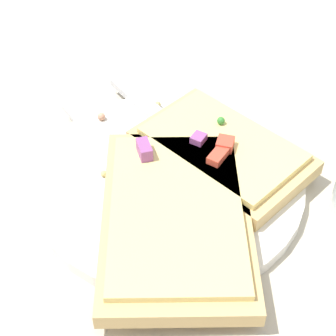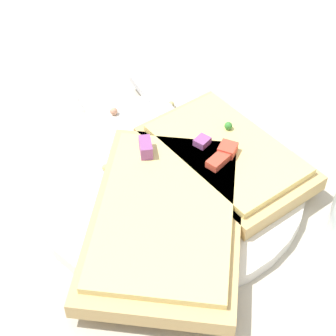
% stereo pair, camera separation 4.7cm
% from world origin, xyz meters
% --- Properties ---
extents(ground_plane, '(4.00, 4.00, 0.00)m').
position_xyz_m(ground_plane, '(0.00, 0.00, 0.00)').
color(ground_plane, '#BCB29E').
extents(plate, '(0.23, 0.23, 0.01)m').
position_xyz_m(plate, '(0.00, 0.00, 0.01)').
color(plate, silver).
rests_on(plate, ground).
extents(fork, '(0.14, 0.17, 0.01)m').
position_xyz_m(fork, '(0.01, -0.03, 0.01)').
color(fork, '#B7B7BC').
rests_on(fork, plate).
extents(knife, '(0.14, 0.18, 0.01)m').
position_xyz_m(knife, '(-0.06, -0.02, 0.01)').
color(knife, '#B7B7BC').
rests_on(knife, plate).
extents(pizza_slice_main, '(0.21, 0.17, 0.03)m').
position_xyz_m(pizza_slice_main, '(0.05, 0.02, 0.02)').
color(pizza_slice_main, tan).
rests_on(pizza_slice_main, plate).
extents(pizza_slice_corner, '(0.15, 0.17, 0.03)m').
position_xyz_m(pizza_slice_corner, '(-0.04, 0.04, 0.02)').
color(pizza_slice_corner, tan).
rests_on(pizza_slice_corner, plate).
extents(crumb_scatter, '(0.11, 0.08, 0.01)m').
position_xyz_m(crumb_scatter, '(-0.05, -0.05, 0.02)').
color(crumb_scatter, tan).
rests_on(crumb_scatter, plate).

